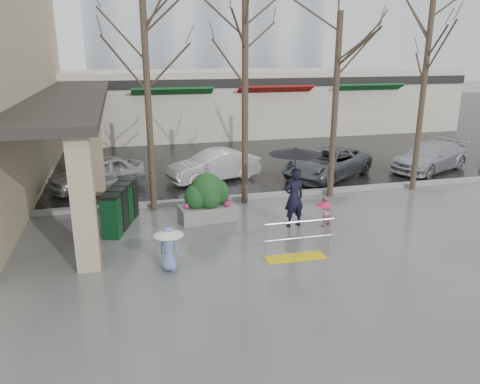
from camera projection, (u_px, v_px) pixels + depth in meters
name	position (u px, v px, depth m)	size (l,w,h in m)	color
ground	(236.00, 245.00, 13.10)	(120.00, 120.00, 0.00)	#51514F
street_asphalt	(163.00, 126.00, 33.49)	(120.00, 36.00, 0.01)	black
curb	(210.00, 200.00, 16.78)	(120.00, 0.30, 0.15)	gray
canopy_slab	(69.00, 93.00, 18.33)	(2.80, 18.00, 0.25)	#2D2823
pillar_front	(83.00, 202.00, 11.20)	(0.55, 0.55, 3.50)	tan
pillar_back	(95.00, 148.00, 17.23)	(0.55, 0.55, 3.50)	tan
storefront_row	(199.00, 103.00, 29.64)	(34.00, 6.74, 4.00)	beige
handrail	(298.00, 244.00, 12.20)	(1.90, 0.50, 1.03)	yellow
tree_west	(145.00, 55.00, 14.48)	(3.20, 3.20, 6.80)	#382B21
tree_midwest	(245.00, 50.00, 15.19)	(3.20, 3.20, 7.00)	#382B21
tree_mideast	(338.00, 61.00, 16.08)	(3.20, 3.20, 6.50)	#382B21
tree_east	(428.00, 45.00, 16.75)	(3.20, 3.20, 7.20)	#382B21
woman	(295.00, 177.00, 14.05)	(1.60, 1.60, 2.50)	black
child_pink	(324.00, 209.00, 14.40)	(0.55, 0.51, 0.93)	#CA7B90
child_blue	(169.00, 244.00, 11.40)	(0.75, 0.75, 1.16)	#657DB5
planter	(207.00, 198.00, 14.83)	(1.85, 1.10, 1.54)	gray
news_boxes	(121.00, 206.00, 14.32)	(1.17, 2.35, 1.29)	#0D3A1C
car_a	(97.00, 173.00, 18.18)	(1.49, 3.70, 1.26)	#A7A7AC
car_b	(214.00, 166.00, 19.37)	(1.33, 3.82, 1.26)	silver
car_c	(327.00, 163.00, 19.78)	(2.09, 4.53, 1.26)	#4F5255
car_d	(430.00, 156.00, 21.06)	(1.77, 4.34, 1.26)	#B1B0B5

